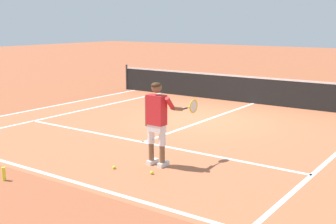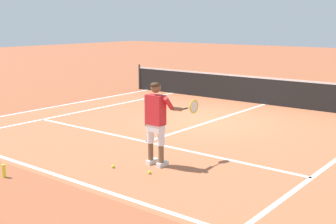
% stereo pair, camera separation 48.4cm
% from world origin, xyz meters
% --- Properties ---
extents(ground_plane, '(80.00, 80.00, 0.00)m').
position_xyz_m(ground_plane, '(0.00, 0.00, 0.00)').
color(ground_plane, '#9E5133').
extents(court_inner_surface, '(10.98, 9.67, 0.00)m').
position_xyz_m(court_inner_surface, '(0.00, -1.31, 0.00)').
color(court_inner_surface, '#B2603D').
rests_on(court_inner_surface, ground).
extents(line_baseline, '(10.98, 0.10, 0.01)m').
position_xyz_m(line_baseline, '(0.00, -5.95, 0.00)').
color(line_baseline, white).
rests_on(line_baseline, ground).
extents(line_service, '(8.23, 0.10, 0.01)m').
position_xyz_m(line_service, '(0.00, -3.07, 0.00)').
color(line_service, white).
rests_on(line_service, ground).
extents(line_centre_service, '(0.10, 6.40, 0.01)m').
position_xyz_m(line_centre_service, '(0.00, 0.13, 0.00)').
color(line_centre_service, white).
rests_on(line_centre_service, ground).
extents(line_singles_left, '(0.10, 9.27, 0.01)m').
position_xyz_m(line_singles_left, '(-4.12, -1.31, 0.00)').
color(line_singles_left, white).
rests_on(line_singles_left, ground).
extents(line_doubles_left, '(0.10, 9.27, 0.01)m').
position_xyz_m(line_doubles_left, '(-5.49, -1.31, 0.00)').
color(line_doubles_left, white).
rests_on(line_doubles_left, ground).
extents(tennis_net, '(11.96, 0.08, 1.07)m').
position_xyz_m(tennis_net, '(0.00, 3.33, 0.50)').
color(tennis_net, '#333338').
rests_on(tennis_net, ground).
extents(tennis_player, '(0.64, 1.11, 1.71)m').
position_xyz_m(tennis_player, '(1.35, -4.28, 0.99)').
color(tennis_player, white).
rests_on(tennis_player, ground).
extents(tennis_ball_near_feet, '(0.07, 0.07, 0.07)m').
position_xyz_m(tennis_ball_near_feet, '(0.77, -4.97, 0.03)').
color(tennis_ball_near_feet, '#CCE02D').
rests_on(tennis_ball_near_feet, ground).
extents(tennis_ball_by_baseline, '(0.07, 0.07, 0.07)m').
position_xyz_m(tennis_ball_by_baseline, '(1.58, -4.79, 0.03)').
color(tennis_ball_by_baseline, '#CCE02D').
rests_on(tennis_ball_by_baseline, ground).
extents(water_bottle, '(0.07, 0.07, 0.25)m').
position_xyz_m(water_bottle, '(-0.46, -6.63, 0.13)').
color(water_bottle, yellow).
rests_on(water_bottle, ground).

